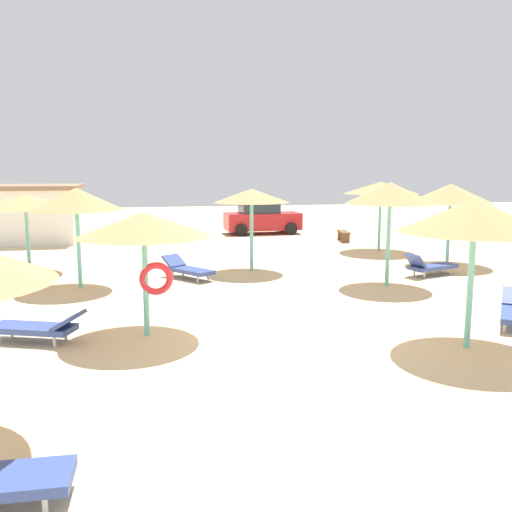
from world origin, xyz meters
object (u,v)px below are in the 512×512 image
(parasol_3, at_px, (252,196))
(beach_cabana, at_px, (35,213))
(parasol_1, at_px, (144,226))
(parasol_2, at_px, (451,194))
(parasol_8, at_px, (25,202))
(lounger_2, at_px, (430,266))
(parasol_9, at_px, (381,188))
(bench_0, at_px, (344,234))
(lounger_3, at_px, (187,269))
(parasol_5, at_px, (76,199))
(parked_car, at_px, (262,218))
(parasol_4, at_px, (475,216))
(lounger_1, at_px, (38,327))
(parasol_7, at_px, (390,193))

(parasol_3, height_order, beach_cabana, parasol_3)
(parasol_1, bearing_deg, parasol_2, 31.02)
(parasol_1, relative_size, parasol_8, 0.92)
(lounger_2, bearing_deg, parasol_2, 46.67)
(parasol_1, height_order, parasol_9, parasol_9)
(parasol_2, distance_m, bench_0, 7.45)
(lounger_3, bearing_deg, parasol_5, -167.35)
(parasol_9, relative_size, lounger_2, 1.58)
(parasol_1, distance_m, bench_0, 16.59)
(bench_0, distance_m, parked_car, 5.04)
(lounger_2, height_order, bench_0, lounger_2)
(parasol_4, distance_m, lounger_3, 9.55)
(parasol_4, distance_m, bench_0, 16.10)
(parasol_4, xyz_separation_m, lounger_3, (-4.79, 7.94, -2.26))
(parasol_3, distance_m, lounger_2, 6.30)
(parasol_5, distance_m, parasol_9, 12.66)
(parasol_9, bearing_deg, parasol_8, -170.78)
(parasol_9, distance_m, beach_cabana, 16.08)
(beach_cabana, bearing_deg, parasol_4, -58.79)
(parasol_2, distance_m, parked_car, 11.88)
(parasol_5, bearing_deg, lounger_1, -92.97)
(parasol_7, height_order, lounger_3, parasol_7)
(parasol_3, xyz_separation_m, parasol_8, (-7.37, 1.21, -0.17))
(parasol_1, xyz_separation_m, bench_0, (9.46, 13.48, -1.96))
(parasol_7, bearing_deg, beach_cabana, 133.53)
(parasol_1, height_order, beach_cabana, beach_cabana)
(parasol_8, bearing_deg, parked_car, 43.18)
(parasol_1, bearing_deg, lounger_1, -178.75)
(parasol_2, bearing_deg, lounger_1, -153.19)
(parasol_4, distance_m, parked_car, 19.52)
(lounger_2, bearing_deg, parasol_7, -150.52)
(parasol_7, height_order, parasol_9, parasol_7)
(beach_cabana, bearing_deg, parasol_1, -72.82)
(parasol_4, bearing_deg, parasol_2, 61.33)
(parasol_5, height_order, lounger_2, parasol_5)
(parasol_9, xyz_separation_m, parked_car, (-3.52, 7.22, -1.84))
(parasol_7, height_order, lounger_2, parasol_7)
(parasol_9, height_order, lounger_2, parasol_9)
(bench_0, bearing_deg, parasol_1, -125.05)
(parasol_8, distance_m, lounger_2, 13.47)
(parasol_5, height_order, bench_0, parasol_5)
(parasol_5, bearing_deg, parasol_3, 16.13)
(parasol_5, bearing_deg, parasol_4, -42.16)
(parasol_5, xyz_separation_m, parasol_8, (-1.93, 2.79, -0.20))
(parasol_4, bearing_deg, lounger_2, 66.15)
(parasol_8, bearing_deg, beach_cabana, 98.36)
(lounger_2, xyz_separation_m, parked_car, (-2.87, 12.63, 0.50))
(parasol_5, bearing_deg, bench_0, 36.43)
(lounger_3, bearing_deg, lounger_1, -120.43)
(parasol_1, distance_m, beach_cabana, 17.06)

